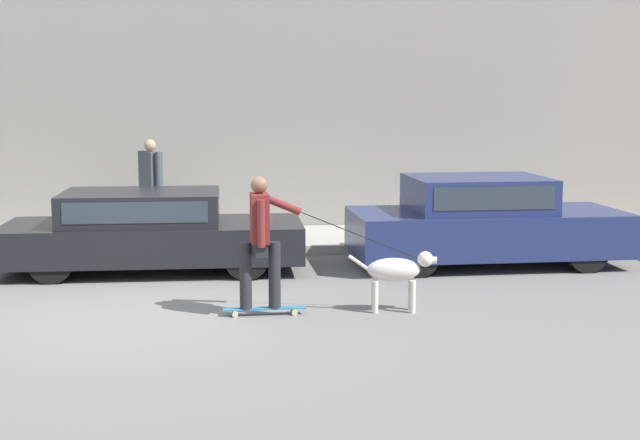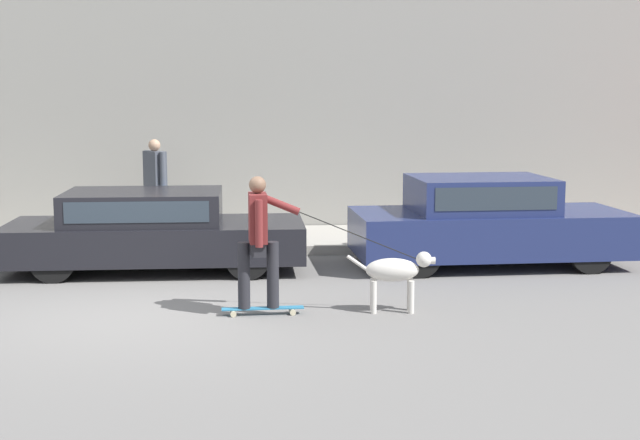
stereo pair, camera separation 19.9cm
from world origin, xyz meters
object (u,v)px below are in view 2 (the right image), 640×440
Objects in this scene: parked_car_2 at (487,223)px; skateboarder at (259,237)px; dog at (396,272)px; pedestrian_with_bag at (156,182)px; parked_car_1 at (153,231)px.

parked_car_2 is 1.73× the size of skateboarder.
dog is at bearing -1.59° from skateboarder.
dog is 0.64× the size of pedestrian_with_bag.
pedestrian_with_bag is (-0.19, 2.48, 0.48)m from parked_car_1.
pedestrian_with_bag is at bearing 105.68° from skateboarder.
pedestrian_with_bag is at bearing 152.20° from parked_car_2.
skateboarder is 5.52m from pedestrian_with_bag.
pedestrian_with_bag is (-1.70, 5.25, 0.13)m from skateboarder.
parked_car_2 is 3.92× the size of dog.
dog is at bearing 88.17° from pedestrian_with_bag.
pedestrian_with_bag reaches higher than dog.
skateboarder is at bearing -174.59° from dog.
parked_car_1 is 3.17m from skateboarder.
parked_car_2 is at bearing 120.17° from pedestrian_with_bag.
parked_car_1 is at bearing 177.94° from parked_car_2.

